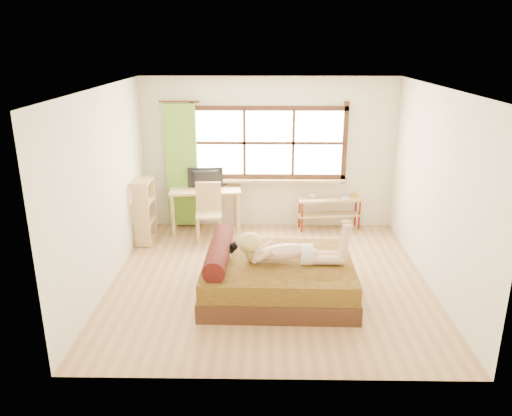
{
  "coord_description": "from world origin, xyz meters",
  "views": [
    {
      "loc": [
        -0.08,
        -6.51,
        3.27
      ],
      "look_at": [
        -0.19,
        0.2,
        1.02
      ],
      "focal_mm": 35.0,
      "sensor_mm": 36.0,
      "label": 1
    }
  ],
  "objects_px": {
    "bed": "(274,276)",
    "kitten": "(224,249)",
    "desk": "(205,194)",
    "chair": "(209,208)",
    "bookshelf": "(145,211)",
    "woman": "(290,241)",
    "pipe_shelf": "(330,206)"
  },
  "relations": [
    {
      "from": "kitten",
      "to": "chair",
      "type": "bearing_deg",
      "value": 103.28
    },
    {
      "from": "kitten",
      "to": "desk",
      "type": "relative_size",
      "value": 0.23
    },
    {
      "from": "bed",
      "to": "bookshelf",
      "type": "distance_m",
      "value": 2.82
    },
    {
      "from": "woman",
      "to": "bookshelf",
      "type": "relative_size",
      "value": 1.28
    },
    {
      "from": "chair",
      "to": "bookshelf",
      "type": "height_order",
      "value": "bookshelf"
    },
    {
      "from": "desk",
      "to": "bookshelf",
      "type": "bearing_deg",
      "value": -153.91
    },
    {
      "from": "woman",
      "to": "pipe_shelf",
      "type": "bearing_deg",
      "value": 72.54
    },
    {
      "from": "woman",
      "to": "pipe_shelf",
      "type": "xyz_separation_m",
      "value": [
        0.86,
        2.57,
        -0.38
      ]
    },
    {
      "from": "woman",
      "to": "chair",
      "type": "relative_size",
      "value": 1.44
    },
    {
      "from": "bed",
      "to": "desk",
      "type": "distance_m",
      "value": 2.71
    },
    {
      "from": "bed",
      "to": "desk",
      "type": "relative_size",
      "value": 1.57
    },
    {
      "from": "bed",
      "to": "chair",
      "type": "distance_m",
      "value": 2.33
    },
    {
      "from": "bed",
      "to": "chair",
      "type": "height_order",
      "value": "chair"
    },
    {
      "from": "woman",
      "to": "kitten",
      "type": "bearing_deg",
      "value": 171.21
    },
    {
      "from": "desk",
      "to": "pipe_shelf",
      "type": "xyz_separation_m",
      "value": [
        2.24,
        0.12,
        -0.25
      ]
    },
    {
      "from": "kitten",
      "to": "desk",
      "type": "height_order",
      "value": "desk"
    },
    {
      "from": "woman",
      "to": "bookshelf",
      "type": "xyz_separation_m",
      "value": [
        -2.34,
        1.86,
        -0.24
      ]
    },
    {
      "from": "chair",
      "to": "bookshelf",
      "type": "distance_m",
      "value": 1.07
    },
    {
      "from": "bed",
      "to": "kitten",
      "type": "height_order",
      "value": "bed"
    },
    {
      "from": "kitten",
      "to": "chair",
      "type": "xyz_separation_m",
      "value": [
        -0.42,
        1.94,
        -0.08
      ]
    },
    {
      "from": "bed",
      "to": "pipe_shelf",
      "type": "bearing_deg",
      "value": 68.22
    },
    {
      "from": "chair",
      "to": "pipe_shelf",
      "type": "distance_m",
      "value": 2.21
    },
    {
      "from": "kitten",
      "to": "pipe_shelf",
      "type": "bearing_deg",
      "value": 55.48
    },
    {
      "from": "bed",
      "to": "kitten",
      "type": "xyz_separation_m",
      "value": [
        -0.67,
        0.1,
        0.35
      ]
    },
    {
      "from": "kitten",
      "to": "chair",
      "type": "height_order",
      "value": "chair"
    },
    {
      "from": "desk",
      "to": "chair",
      "type": "bearing_deg",
      "value": -81.52
    },
    {
      "from": "woman",
      "to": "chair",
      "type": "distance_m",
      "value": 2.47
    },
    {
      "from": "desk",
      "to": "chair",
      "type": "distance_m",
      "value": 0.4
    },
    {
      "from": "chair",
      "to": "bookshelf",
      "type": "relative_size",
      "value": 0.89
    },
    {
      "from": "pipe_shelf",
      "to": "bed",
      "type": "bearing_deg",
      "value": -120.14
    },
    {
      "from": "chair",
      "to": "pipe_shelf",
      "type": "relative_size",
      "value": 0.83
    },
    {
      "from": "woman",
      "to": "pipe_shelf",
      "type": "relative_size",
      "value": 1.19
    }
  ]
}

